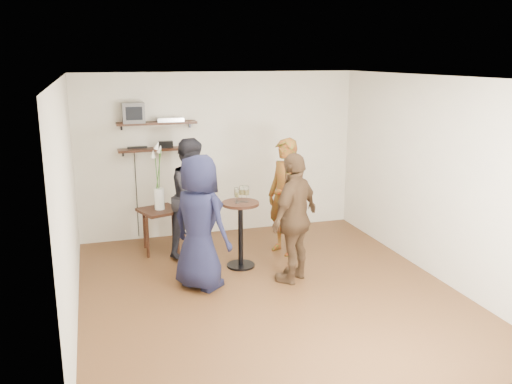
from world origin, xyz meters
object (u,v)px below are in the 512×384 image
dvd_deck (170,119)px  person_navy (200,223)px  person_brown (295,218)px  side_table (160,216)px  crt_monitor (133,113)px  drinks_table (241,226)px  radio (165,144)px  person_plaid (285,197)px  person_dark (194,197)px

dvd_deck → person_navy: bearing=-89.1°
person_navy → person_brown: bearing=-134.1°
side_table → person_brown: (1.51, -1.59, 0.30)m
crt_monitor → dvd_deck: bearing=0.0°
dvd_deck → person_navy: (0.03, -2.00, -1.05)m
side_table → dvd_deck: bearing=63.3°
crt_monitor → drinks_table: (1.24, -1.49, -1.43)m
person_navy → person_brown: size_ratio=1.01×
drinks_table → person_brown: (0.54, -0.65, 0.25)m
radio → drinks_table: radio is taller
person_plaid → drinks_table: bearing=-90.0°
crt_monitor → person_navy: (0.57, -2.00, -1.17)m
radio → person_brown: (1.32, -2.13, -0.68)m
side_table → person_navy: person_navy is taller
radio → person_brown: 2.60m
crt_monitor → dvd_deck: size_ratio=0.80×
crt_monitor → person_dark: crt_monitor is taller
person_plaid → person_navy: bearing=-83.2°
drinks_table → dvd_deck: bearing=115.1°
dvd_deck → person_dark: bearing=-77.3°
side_table → person_brown: person_brown is taller
drinks_table → side_table: bearing=136.0°
crt_monitor → drinks_table: crt_monitor is taller
drinks_table → person_plaid: person_plaid is taller
drinks_table → person_navy: (-0.66, -0.52, 0.26)m
side_table → person_brown: size_ratio=0.41×
person_plaid → crt_monitor: bearing=-143.9°
radio → side_table: bearing=-109.4°
person_brown → drinks_table: bearing=-90.0°
crt_monitor → dvd_deck: 0.55m
crt_monitor → person_brown: bearing=-50.3°
crt_monitor → radio: crt_monitor is taller
side_table → person_navy: bearing=-78.0°
crt_monitor → drinks_table: size_ratio=0.35×
dvd_deck → radio: bearing=180.0°
drinks_table → person_navy: bearing=-142.1°
radio → person_navy: (0.12, -2.00, -0.67)m
radio → person_navy: 2.11m
crt_monitor → person_brown: 3.01m
person_dark → dvd_deck: bearing=65.1°
crt_monitor → person_plaid: (2.00, -1.14, -1.17)m
drinks_table → person_navy: 0.88m
radio → person_plaid: 2.03m
crt_monitor → side_table: size_ratio=0.46×
person_dark → person_brown: (1.05, -1.32, -0.02)m
crt_monitor → radio: bearing=0.0°
side_table → person_plaid: person_plaid is taller
dvd_deck → drinks_table: dvd_deck is taller
radio → side_table: size_ratio=0.32×
person_dark → crt_monitor: bearing=94.0°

